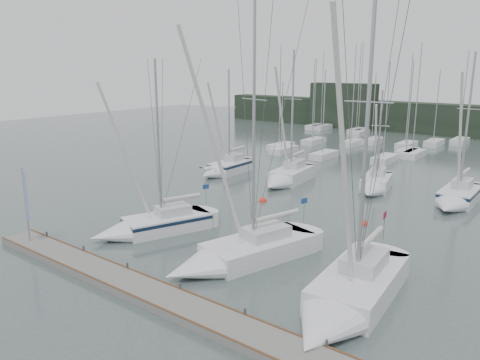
# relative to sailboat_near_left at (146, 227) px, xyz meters

# --- Properties ---
(ground) EXTENTS (160.00, 160.00, 0.00)m
(ground) POSITION_rel_sailboat_near_left_xyz_m (6.02, -0.78, -0.54)
(ground) COLOR #475653
(ground) RESTS_ON ground
(dock) EXTENTS (24.00, 2.00, 0.40)m
(dock) POSITION_rel_sailboat_near_left_xyz_m (6.02, -5.78, -0.34)
(dock) COLOR slate
(dock) RESTS_ON ground
(far_treeline) EXTENTS (90.00, 4.00, 5.00)m
(far_treeline) POSITION_rel_sailboat_near_left_xyz_m (6.02, 61.22, 1.96)
(far_treeline) COLOR black
(far_treeline) RESTS_ON ground
(far_building_left) EXTENTS (12.00, 3.00, 8.00)m
(far_building_left) POSITION_rel_sailboat_near_left_xyz_m (-13.98, 59.22, 3.46)
(far_building_left) COLOR black
(far_building_left) RESTS_ON ground
(mast_forest) EXTENTS (53.24, 28.30, 14.83)m
(mast_forest) POSITION_rel_sailboat_near_left_xyz_m (1.29, 44.32, -0.05)
(mast_forest) COLOR silver
(mast_forest) RESTS_ON ground
(sailboat_near_left) EXTENTS (5.41, 8.55, 12.44)m
(sailboat_near_left) POSITION_rel_sailboat_near_left_xyz_m (0.00, 0.00, 0.00)
(sailboat_near_left) COLOR silver
(sailboat_near_left) RESTS_ON ground
(sailboat_near_center) EXTENTS (5.63, 10.10, 15.86)m
(sailboat_near_center) POSITION_rel_sailboat_near_left_xyz_m (7.70, -0.50, 0.01)
(sailboat_near_center) COLOR silver
(sailboat_near_center) RESTS_ON ground
(sailboat_near_right) EXTENTS (4.00, 10.57, 16.17)m
(sailboat_near_right) POSITION_rel_sailboat_near_left_xyz_m (15.16, -1.40, 0.06)
(sailboat_near_right) COLOR silver
(sailboat_near_right) RESTS_ON ground
(sailboat_mid_a) EXTENTS (2.68, 7.26, 11.58)m
(sailboat_mid_a) POSITION_rel_sailboat_near_left_xyz_m (-7.16, 17.04, 0.07)
(sailboat_mid_a) COLOR silver
(sailboat_mid_a) RESTS_ON ground
(sailboat_mid_b) EXTENTS (3.58, 8.42, 13.35)m
(sailboat_mid_b) POSITION_rel_sailboat_near_left_xyz_m (0.12, 17.51, 0.07)
(sailboat_mid_b) COLOR silver
(sailboat_mid_b) RESTS_ON ground
(sailboat_mid_c) EXTENTS (3.71, 7.19, 9.71)m
(sailboat_mid_c) POSITION_rel_sailboat_near_left_xyz_m (7.93, 20.07, 0.00)
(sailboat_mid_c) COLOR silver
(sailboat_mid_c) RESTS_ON ground
(sailboat_mid_d) EXTENTS (2.61, 7.65, 12.98)m
(sailboat_mid_d) POSITION_rel_sailboat_near_left_xyz_m (14.91, 19.85, 0.06)
(sailboat_mid_d) COLOR silver
(sailboat_mid_d) RESTS_ON ground
(buoy_a) EXTENTS (0.67, 0.67, 0.67)m
(buoy_a) POSITION_rel_sailboat_near_left_xyz_m (1.75, 11.32, -0.54)
(buoy_a) COLOR red
(buoy_a) RESTS_ON ground
(buoy_b) EXTENTS (0.65, 0.65, 0.65)m
(buoy_b) POSITION_rel_sailboat_near_left_xyz_m (10.83, 10.87, -0.54)
(buoy_b) COLOR red
(buoy_b) RESTS_ON ground
(dock_banner) EXTENTS (0.70, 0.19, 4.69)m
(dock_banner) POSITION_rel_sailboat_near_left_xyz_m (-3.87, -5.96, 2.64)
(dock_banner) COLOR #9EA0A6
(dock_banner) RESTS_ON dock
(seagull) EXTENTS (1.12, 0.52, 0.22)m
(seagull) POSITION_rel_sailboat_near_left_xyz_m (8.40, -3.04, 5.68)
(seagull) COLOR white
(seagull) RESTS_ON ground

